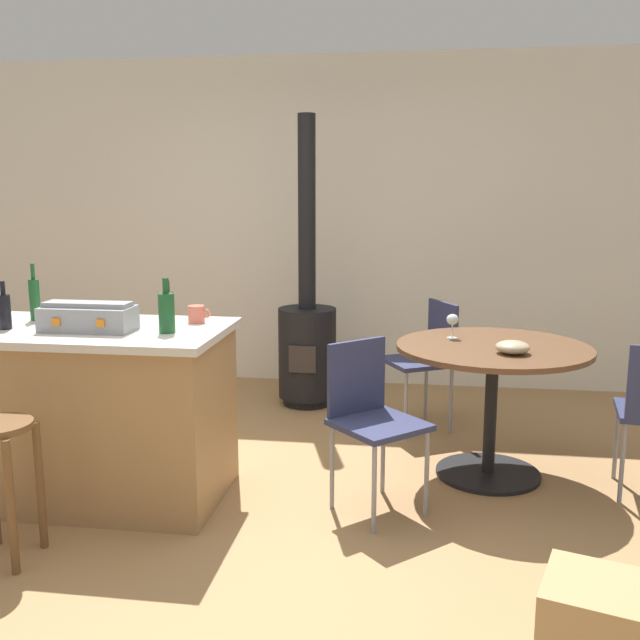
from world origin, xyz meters
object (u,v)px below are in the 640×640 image
object	(u,v)px
folding_chair_left	(371,412)
cup_1	(197,314)
wood_stove	(307,335)
toolbox	(88,317)
cup_0	(49,316)
bottle_0	(4,311)
bottle_1	(168,306)
folding_chair_far	(427,354)
kitchen_island	(87,412)
bottle_2	(167,312)
bottle_4	(35,298)
wine_glass	(452,320)
serving_bowl	(513,347)
dining_table	(492,376)

from	to	relation	value
folding_chair_left	cup_1	distance (m)	1.06
wood_stove	toolbox	xyz separation A→B (m)	(-0.81, -1.89, 0.45)
wood_stove	cup_0	size ratio (longest dim) A/B	19.83
bottle_0	bottle_1	distance (m)	0.82
folding_chair_far	bottle_0	distance (m)	2.65
kitchen_island	bottle_2	distance (m)	0.75
kitchen_island	bottle_4	xyz separation A→B (m)	(-0.35, 0.16, 0.58)
bottle_2	wine_glass	xyz separation A→B (m)	(1.43, 0.81, -0.15)
wood_stove	cup_1	world-z (taller)	wood_stove
bottle_1	cup_1	distance (m)	0.16
bottle_2	folding_chair_far	bearing A→B (deg)	48.08
folding_chair_far	cup_1	distance (m)	1.75
serving_bowl	folding_chair_left	bearing A→B (deg)	-156.57
folding_chair_left	bottle_0	xyz separation A→B (m)	(-1.86, -0.17, 0.51)
dining_table	serving_bowl	distance (m)	0.30
kitchen_island	serving_bowl	size ratio (longest dim) A/B	8.29
dining_table	bottle_0	bearing A→B (deg)	-164.87
folding_chair_left	bottle_0	world-z (taller)	bottle_0
bottle_0	cup_0	xyz separation A→B (m)	(0.15, 0.16, -0.05)
dining_table	bottle_2	bearing A→B (deg)	-158.63
bottle_1	bottle_2	bearing A→B (deg)	-71.01
folding_chair_far	bottle_2	distance (m)	2.00
toolbox	wine_glass	distance (m)	2.02
cup_0	folding_chair_left	bearing A→B (deg)	0.33
bottle_0	kitchen_island	bearing A→B (deg)	16.06
wood_stove	cup_1	bearing A→B (deg)	-101.93
bottle_4	bottle_1	bearing A→B (deg)	3.16
toolbox	cup_1	xyz separation A→B (m)	(0.47, 0.29, -0.02)
bottle_4	serving_bowl	distance (m)	2.59
kitchen_island	wood_stove	world-z (taller)	wood_stove
dining_table	serving_bowl	bearing A→B (deg)	-67.90
cup_0	cup_1	size ratio (longest dim) A/B	0.87
cup_1	bottle_4	bearing A→B (deg)	-176.53
bottle_0	serving_bowl	size ratio (longest dim) A/B	1.37
folding_chair_far	bottle_0	size ratio (longest dim) A/B	3.54
bottle_4	wine_glass	distance (m)	2.35
cup_0	cup_1	xyz separation A→B (m)	(0.76, 0.16, 0.00)
bottle_2	dining_table	bearing A→B (deg)	21.37
cup_1	serving_bowl	bearing A→B (deg)	5.64
wood_stove	toolbox	size ratio (longest dim) A/B	4.70
kitchen_island	folding_chair_left	world-z (taller)	kitchen_island
folding_chair_far	bottle_4	size ratio (longest dim) A/B	2.82
wine_glass	bottle_1	bearing A→B (deg)	-160.53
folding_chair_far	kitchen_island	bearing A→B (deg)	-142.52
wood_stove	bottle_1	bearing A→B (deg)	-106.96
dining_table	cup_0	world-z (taller)	cup_0
bottle_0	cup_1	bearing A→B (deg)	19.12
toolbox	bottle_2	xyz separation A→B (m)	(0.41, 0.01, 0.04)
folding_chair_left	bottle_2	bearing A→B (deg)	-172.26
wood_stove	bottle_2	xyz separation A→B (m)	(-0.40, -1.88, 0.49)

